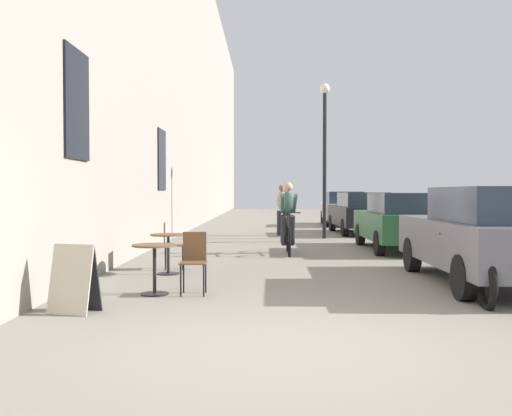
# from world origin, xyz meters

# --- Properties ---
(ground_plane) EXTENTS (88.00, 88.00, 0.00)m
(ground_plane) POSITION_xyz_m (0.00, 0.00, 0.00)
(ground_plane) COLOR gray
(building_facade_left) EXTENTS (0.54, 68.00, 12.73)m
(building_facade_left) POSITION_xyz_m (-3.45, 14.00, 6.36)
(building_facade_left) COLOR gray
(building_facade_left) RESTS_ON ground_plane
(cafe_table_near) EXTENTS (0.64, 0.64, 0.72)m
(cafe_table_near) POSITION_xyz_m (-1.86, 2.76, 0.52)
(cafe_table_near) COLOR black
(cafe_table_near) RESTS_ON ground_plane
(cafe_chair_near_toward_street) EXTENTS (0.39, 0.39, 0.89)m
(cafe_chair_near_toward_street) POSITION_xyz_m (-1.30, 2.84, 0.52)
(cafe_chair_near_toward_street) COLOR black
(cafe_chair_near_toward_street) RESTS_ON ground_plane
(cafe_table_mid) EXTENTS (0.64, 0.64, 0.72)m
(cafe_table_mid) POSITION_xyz_m (-2.01, 4.81, 0.52)
(cafe_table_mid) COLOR black
(cafe_table_mid) RESTS_ON ground_plane
(cafe_chair_mid_toward_street) EXTENTS (0.43, 0.43, 0.89)m
(cafe_chair_mid_toward_street) POSITION_xyz_m (-2.08, 5.46, 0.52)
(cafe_chair_mid_toward_street) COLOR black
(cafe_chair_mid_toward_street) RESTS_ON ground_plane
(sandwich_board_sign) EXTENTS (0.63, 0.50, 0.84)m
(sandwich_board_sign) POSITION_xyz_m (-2.60, 1.52, 0.42)
(sandwich_board_sign) COLOR black
(sandwich_board_sign) RESTS_ON ground_plane
(cyclist_on_bicycle) EXTENTS (0.52, 1.76, 1.74)m
(cyclist_on_bicycle) POSITION_xyz_m (0.28, 8.31, 0.81)
(cyclist_on_bicycle) COLOR black
(cyclist_on_bicycle) RESTS_ON ground_plane
(pedestrian_near) EXTENTS (0.35, 0.26, 1.66)m
(pedestrian_near) POSITION_xyz_m (0.35, 11.53, 0.93)
(pedestrian_near) COLOR #26262D
(pedestrian_near) RESTS_ON ground_plane
(pedestrian_mid) EXTENTS (0.37, 0.28, 1.72)m
(pedestrian_mid) POSITION_xyz_m (0.29, 14.06, 0.97)
(pedestrian_mid) COLOR #26262D
(pedestrian_mid) RESTS_ON ground_plane
(street_lamp) EXTENTS (0.32, 0.32, 4.90)m
(street_lamp) POSITION_xyz_m (1.61, 12.82, 3.11)
(street_lamp) COLOR black
(street_lamp) RESTS_ON ground_plane
(parked_car_nearest) EXTENTS (1.88, 4.37, 1.55)m
(parked_car_nearest) POSITION_xyz_m (3.26, 3.67, 0.80)
(parked_car_nearest) COLOR #595960
(parked_car_nearest) RESTS_ON ground_plane
(parked_car_second) EXTENTS (1.73, 4.09, 1.45)m
(parked_car_second) POSITION_xyz_m (3.14, 9.09, 0.75)
(parked_car_second) COLOR #23512D
(parked_car_second) RESTS_ON ground_plane
(parked_car_third) EXTENTS (1.86, 4.17, 1.46)m
(parked_car_third) POSITION_xyz_m (3.10, 14.93, 0.76)
(parked_car_third) COLOR black
(parked_car_third) RESTS_ON ground_plane
(parked_car_fourth) EXTENTS (1.90, 4.27, 1.50)m
(parked_car_fourth) POSITION_xyz_m (3.19, 20.16, 0.78)
(parked_car_fourth) COLOR #B7B7BC
(parked_car_fourth) RESTS_ON ground_plane
(parked_motorcycle) EXTENTS (0.62, 2.14, 0.92)m
(parked_motorcycle) POSITION_xyz_m (2.59, 2.55, 0.40)
(parked_motorcycle) COLOR black
(parked_motorcycle) RESTS_ON ground_plane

